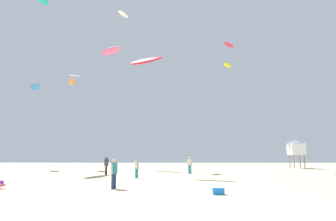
# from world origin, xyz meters

# --- Properties ---
(ground_plane) EXTENTS (120.00, 120.00, 0.00)m
(ground_plane) POSITION_xyz_m (0.00, 0.00, 0.00)
(ground_plane) COLOR #C6B28C
(person_foreground) EXTENTS (0.39, 0.53, 1.72)m
(person_foreground) POSITION_xyz_m (-2.90, 5.96, 1.01)
(person_foreground) COLOR navy
(person_foreground) RESTS_ON ground
(person_midground) EXTENTS (0.52, 0.40, 1.78)m
(person_midground) POSITION_xyz_m (2.32, 19.67, 1.04)
(person_midground) COLOR teal
(person_midground) RESTS_ON ground
(person_left) EXTENTS (0.38, 0.44, 1.62)m
(person_left) POSITION_xyz_m (-2.51, 13.59, 0.95)
(person_left) COLOR teal
(person_left) RESTS_ON ground
(person_right) EXTENTS (0.40, 0.59, 1.79)m
(person_right) POSITION_xyz_m (-5.93, 17.26, 1.04)
(person_right) COLOR black
(person_right) RESTS_ON ground
(lifeguard_tower) EXTENTS (2.30, 2.30, 4.15)m
(lifeguard_tower) POSITION_xyz_m (18.58, 31.48, 3.05)
(lifeguard_tower) COLOR #8C704C
(lifeguard_tower) RESTS_ON ground
(cooler_box) EXTENTS (0.56, 0.36, 0.32)m
(cooler_box) POSITION_xyz_m (2.77, 3.75, 0.16)
(cooler_box) COLOR blue
(cooler_box) RESTS_ON ground
(kite_aloft_0) EXTENTS (2.51, 3.16, 0.67)m
(kite_aloft_0) POSITION_xyz_m (10.79, 40.71, 18.48)
(kite_aloft_0) COLOR yellow
(kite_aloft_1) EXTENTS (4.26, 3.77, 0.96)m
(kite_aloft_1) POSITION_xyz_m (-9.17, 31.95, 18.09)
(kite_aloft_1) COLOR #E5598C
(kite_aloft_2) EXTENTS (3.95, 2.85, 1.00)m
(kite_aloft_2) POSITION_xyz_m (-2.23, 17.25, 11.49)
(kite_aloft_2) COLOR red
(kite_aloft_3) EXTENTS (2.13, 1.23, 0.33)m
(kite_aloft_3) POSITION_xyz_m (-17.54, 40.19, 16.44)
(kite_aloft_3) COLOR white
(kite_aloft_5) EXTENTS (2.21, 2.54, 0.30)m
(kite_aloft_5) POSITION_xyz_m (8.68, 28.54, 17.63)
(kite_aloft_5) COLOR red
(kite_aloft_6) EXTENTS (3.25, 3.84, 0.72)m
(kite_aloft_6) POSITION_xyz_m (-19.63, 29.69, 11.75)
(kite_aloft_6) COLOR blue
(kite_aloft_7) EXTENTS (1.82, 2.83, 0.41)m
(kite_aloft_7) POSITION_xyz_m (-6.99, 30.17, 23.33)
(kite_aloft_7) COLOR white
(kite_aloft_9) EXTENTS (2.04, 3.55, 0.80)m
(kite_aloft_9) POSITION_xyz_m (-14.24, 29.81, 12.53)
(kite_aloft_9) COLOR orange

